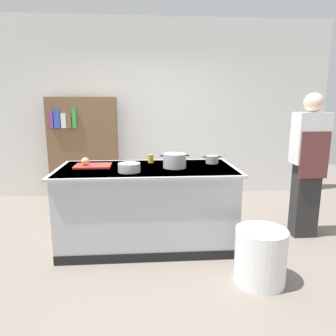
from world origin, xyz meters
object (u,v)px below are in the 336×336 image
at_px(onion, 85,161).
at_px(bookshelf, 84,150).
at_px(juice_cup, 151,159).
at_px(stock_pot, 175,161).
at_px(person_chef, 308,162).
at_px(mixing_bowl, 129,168).
at_px(sauce_pan, 212,159).
at_px(trash_bin, 260,256).

relative_size(onion, bookshelf, 0.05).
bearing_deg(juice_cup, stock_pot, -50.16).
xyz_separation_m(onion, person_chef, (2.59, 0.01, -0.05)).
xyz_separation_m(onion, stock_pot, (0.99, -0.10, 0.01)).
bearing_deg(mixing_bowl, onion, 150.70).
relative_size(sauce_pan, bookshelf, 0.13).
xyz_separation_m(onion, bookshelf, (-0.34, 1.73, -0.11)).
bearing_deg(juice_cup, onion, -163.85).
bearing_deg(juice_cup, person_chef, -6.06).
bearing_deg(bookshelf, stock_pot, -53.82).
bearing_deg(sauce_pan, bookshelf, 138.26).
xyz_separation_m(sauce_pan, trash_bin, (0.23, -1.07, -0.69)).
xyz_separation_m(stock_pot, trash_bin, (0.69, -0.86, -0.73)).
xyz_separation_m(sauce_pan, juice_cup, (-0.73, 0.09, 0.00)).
bearing_deg(person_chef, onion, 95.50).
bearing_deg(juice_cup, sauce_pan, -7.30).
distance_m(mixing_bowl, person_chef, 2.11).
distance_m(sauce_pan, mixing_bowl, 1.04).
bearing_deg(stock_pot, person_chef, 4.00).
bearing_deg(trash_bin, person_chef, 46.94).
bearing_deg(juice_cup, bookshelf, 125.39).
distance_m(onion, person_chef, 2.59).
xyz_separation_m(stock_pot, juice_cup, (-0.26, 0.31, -0.03)).
relative_size(mixing_bowl, person_chef, 0.14).
relative_size(onion, sauce_pan, 0.42).
bearing_deg(person_chef, sauce_pan, 89.90).
relative_size(juice_cup, bookshelf, 0.06).
relative_size(onion, stock_pot, 0.28).
xyz_separation_m(onion, juice_cup, (0.73, 0.21, -0.02)).
bearing_deg(mixing_bowl, sauce_pan, 22.63).
bearing_deg(trash_bin, juice_cup, 129.24).
bearing_deg(person_chef, stock_pot, 99.17).
bearing_deg(sauce_pan, juice_cup, 172.70).
bearing_deg(person_chef, mixing_bowl, 103.20).
xyz_separation_m(person_chef, bookshelf, (-2.93, 1.71, -0.06)).
xyz_separation_m(onion, trash_bin, (1.69, -0.95, -0.71)).
bearing_deg(bookshelf, juice_cup, -54.61).
height_order(stock_pot, sauce_pan, stock_pot).
bearing_deg(sauce_pan, trash_bin, -78.03).
distance_m(sauce_pan, bookshelf, 2.41).
xyz_separation_m(stock_pot, person_chef, (1.60, 0.11, -0.06)).
bearing_deg(mixing_bowl, stock_pot, 20.45).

